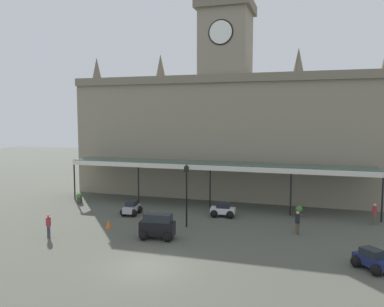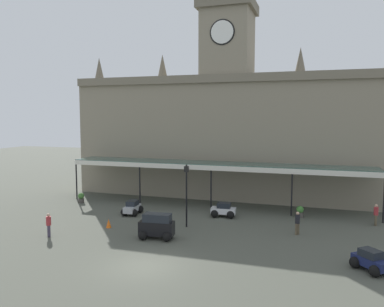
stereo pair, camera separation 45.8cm
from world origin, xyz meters
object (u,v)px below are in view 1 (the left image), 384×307
at_px(car_navy_sedan, 372,261).
at_px(traffic_cone, 108,224).
at_px(car_black_van, 157,227).
at_px(car_white_sedan, 223,211).
at_px(pedestrian_near_entrance, 48,225).
at_px(planter_forecourt_centre, 79,198).
at_px(pedestrian_beside_cars, 375,213).
at_px(car_silver_sedan, 132,209).
at_px(pedestrian_crossing_forecourt, 297,222).
at_px(planter_near_kerb, 299,211).
at_px(victorian_lamppost, 187,188).

xyz_separation_m(car_navy_sedan, traffic_cone, (-17.91, 2.88, -0.17)).
distance_m(car_black_van, car_white_sedan, 7.78).
distance_m(car_black_van, car_navy_sedan, 13.45).
distance_m(car_navy_sedan, pedestrian_near_entrance, 20.78).
xyz_separation_m(car_white_sedan, pedestrian_near_entrance, (-10.43, -9.09, 0.41)).
distance_m(car_white_sedan, planter_forecourt_centre, 14.57).
relative_size(car_black_van, pedestrian_near_entrance, 1.49).
distance_m(pedestrian_near_entrance, pedestrian_beside_cars, 24.51).
bearing_deg(car_white_sedan, car_navy_sedan, -40.10).
xyz_separation_m(car_silver_sedan, pedestrian_near_entrance, (-2.74, -7.46, 0.41)).
bearing_deg(traffic_cone, pedestrian_crossing_forecourt, 10.94).
bearing_deg(pedestrian_beside_cars, pedestrian_near_entrance, -155.32).
distance_m(traffic_cone, planter_forecourt_centre, 9.70).
distance_m(car_white_sedan, traffic_cone, 9.56).
bearing_deg(planter_forecourt_centre, pedestrian_near_entrance, -67.65).
xyz_separation_m(pedestrian_near_entrance, planter_near_kerb, (16.56, 10.92, -0.42)).
bearing_deg(pedestrian_beside_cars, planter_near_kerb, 173.18).
height_order(car_white_sedan, pedestrian_near_entrance, pedestrian_near_entrance).
relative_size(car_silver_sedan, pedestrian_crossing_forecourt, 1.26).
bearing_deg(car_white_sedan, car_black_van, -112.85).
relative_size(car_black_van, car_white_sedan, 1.18).
relative_size(pedestrian_beside_cars, victorian_lamppost, 0.35).
height_order(car_silver_sedan, planter_forecourt_centre, car_silver_sedan).
height_order(pedestrian_near_entrance, traffic_cone, pedestrian_near_entrance).
distance_m(car_black_van, pedestrian_beside_cars, 17.02).
bearing_deg(planter_near_kerb, planter_forecourt_centre, -177.47).
height_order(pedestrian_crossing_forecourt, victorian_lamppost, victorian_lamppost).
xyz_separation_m(car_silver_sedan, planter_near_kerb, (13.83, 3.46, -0.01)).
height_order(pedestrian_crossing_forecourt, planter_forecourt_centre, pedestrian_crossing_forecourt).
xyz_separation_m(pedestrian_beside_cars, planter_forecourt_centre, (-26.38, -0.23, -0.42)).
relative_size(pedestrian_beside_cars, traffic_cone, 2.55).
bearing_deg(traffic_cone, car_silver_sedan, 91.66).
distance_m(pedestrian_beside_cars, planter_near_kerb, 5.76).
distance_m(car_black_van, planter_near_kerb, 12.83).
bearing_deg(pedestrian_near_entrance, traffic_cone, 48.75).
distance_m(car_navy_sedan, traffic_cone, 18.14).
height_order(pedestrian_crossing_forecourt, pedestrian_near_entrance, same).
height_order(car_silver_sedan, traffic_cone, car_silver_sedan).
xyz_separation_m(car_silver_sedan, pedestrian_crossing_forecourt, (13.86, -1.54, 0.41)).
xyz_separation_m(car_navy_sedan, victorian_lamppost, (-12.34, 4.90, 2.50)).
relative_size(car_silver_sedan, traffic_cone, 3.21).
bearing_deg(car_silver_sedan, victorian_lamppost, -20.83).
distance_m(car_navy_sedan, car_white_sedan, 13.52).
xyz_separation_m(pedestrian_beside_cars, victorian_lamppost, (-13.84, -4.95, 2.09)).
xyz_separation_m(car_navy_sedan, pedestrian_near_entrance, (-20.77, -0.38, 0.41)).
bearing_deg(victorian_lamppost, car_white_sedan, 62.33).
relative_size(car_navy_sedan, traffic_cone, 3.40).
xyz_separation_m(car_navy_sedan, pedestrian_crossing_forecourt, (-4.17, 5.53, 0.41)).
xyz_separation_m(car_black_van, planter_forecourt_centre, (-11.52, 8.07, -0.32)).
bearing_deg(planter_forecourt_centre, car_black_van, -35.01).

